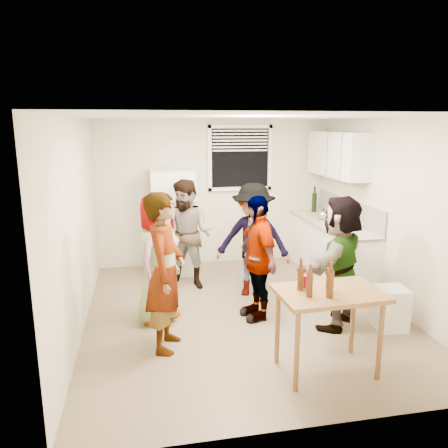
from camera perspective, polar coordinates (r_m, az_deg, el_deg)
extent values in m
cube|color=white|center=(7.23, -6.66, 0.30)|extent=(0.70, 0.70, 1.70)
cube|color=white|center=(7.25, 13.64, -3.38)|extent=(0.60, 2.20, 0.86)
cube|color=beige|center=(7.14, 13.83, 0.09)|extent=(0.64, 2.22, 0.04)
cube|color=beige|center=(7.22, 15.97, 1.74)|extent=(0.03, 2.20, 0.36)
cube|color=white|center=(7.22, 14.57, 8.79)|extent=(0.34, 1.60, 0.70)
cylinder|color=white|center=(6.77, 15.11, -0.50)|extent=(0.13, 0.13, 0.28)
cylinder|color=black|center=(7.91, 11.64, 1.57)|extent=(0.08, 0.08, 0.33)
cylinder|color=#47230C|center=(6.80, 14.23, -0.39)|extent=(0.06, 0.06, 0.23)
cylinder|color=#202ECB|center=(6.51, 14.86, -1.01)|extent=(0.08, 0.08, 0.11)
cube|color=#BB9441|center=(7.63, 13.91, 1.64)|extent=(0.02, 0.18, 0.15)
cube|color=white|center=(5.70, 20.90, -10.31)|extent=(0.38, 0.38, 0.51)
cylinder|color=#47230C|center=(4.22, 13.60, -9.29)|extent=(0.07, 0.07, 0.25)
cylinder|color=#AA0B21|center=(4.44, 10.47, -7.97)|extent=(0.08, 0.08, 0.11)
imported|color=gray|center=(5.71, -8.41, -12.26)|extent=(1.79, 1.44, 0.51)
imported|color=#141933|center=(5.08, -7.38, -15.59)|extent=(1.84, 1.06, 0.42)
imported|color=brown|center=(6.74, -4.60, -8.16)|extent=(1.50, 1.82, 0.62)
imported|color=#46464B|center=(6.45, 3.69, -9.11)|extent=(1.59, 1.90, 0.60)
imported|color=black|center=(5.75, 4.21, -11.95)|extent=(1.69, 1.14, 0.39)
imported|color=#CF5C3E|center=(5.70, 14.41, -12.59)|extent=(2.20, 2.20, 0.48)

